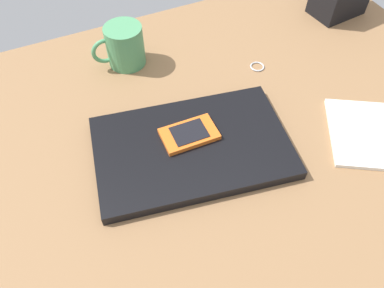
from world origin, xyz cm
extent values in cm
cube|color=olive|center=(0.00, 0.00, 1.50)|extent=(120.00, 80.00, 3.00)
cube|color=black|center=(6.17, 5.32, 4.04)|extent=(38.94, 28.33, 2.08)
cube|color=orange|center=(5.83, 3.34, 5.54)|extent=(10.45, 6.57, 0.92)
cube|color=black|center=(5.83, 3.34, 6.07)|extent=(6.51, 5.08, 0.14)
cube|color=white|center=(-25.83, 15.87, 3.40)|extent=(20.16, 21.32, 0.80)
cylinder|color=#4C9360|center=(8.82, -24.03, 7.60)|extent=(8.32, 8.32, 9.19)
torus|color=#4C9360|center=(13.36, -24.03, 7.60)|extent=(6.05, 0.90, 6.05)
torus|color=silver|center=(-17.21, -10.04, 3.18)|extent=(3.25, 3.25, 0.36)
camera|label=1|loc=(23.98, 43.81, 58.89)|focal=35.04mm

